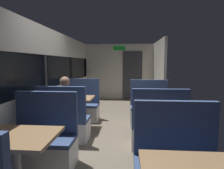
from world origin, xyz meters
The scene contains 13 objects.
ground_plane centered at (0.00, 0.00, -0.01)m, with size 3.30×9.20×0.02m, color #665B4C.
carriage_window_panel_left centered at (-1.45, 0.00, 1.11)m, with size 0.09×8.48×2.30m.
carriage_end_bulkhead centered at (0.06, 4.19, 1.14)m, with size 2.90×0.11×2.30m.
carriage_aisle_panel_right centered at (1.45, 3.00, 1.15)m, with size 0.08×2.40×2.30m, color beige.
dining_table_near_window centered at (-0.89, -2.09, 0.64)m, with size 0.90×0.70×0.74m.
bench_near_window_facing_entry centered at (-0.89, -1.39, 0.33)m, with size 0.95×0.50×1.10m.
dining_table_mid_window centered at (-0.89, 0.28, 0.64)m, with size 0.90×0.70×0.74m.
bench_mid_window_facing_end centered at (-0.89, -0.42, 0.33)m, with size 0.95×0.50×1.10m.
bench_mid_window_facing_entry centered at (-0.89, 0.98, 0.33)m, with size 0.95×0.50×1.10m.
dining_table_rear_aisle centered at (0.89, 0.08, 0.64)m, with size 0.90×0.70×0.74m.
bench_rear_aisle_facing_end centered at (0.89, -0.62, 0.33)m, with size 0.95×0.50×1.10m.
bench_rear_aisle_facing_entry centered at (0.89, 0.78, 0.33)m, with size 0.95×0.50×1.10m.
seated_passenger centered at (-0.89, -0.35, 0.54)m, with size 0.47×0.55×1.26m.
Camera 1 is at (0.34, -4.09, 1.54)m, focal length 31.50 mm.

